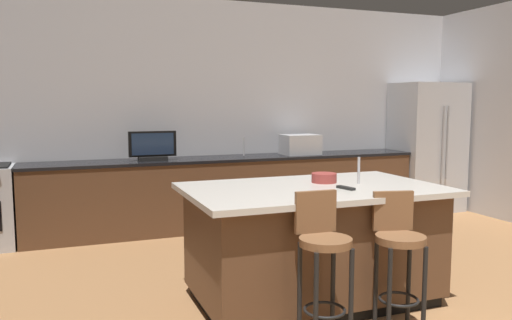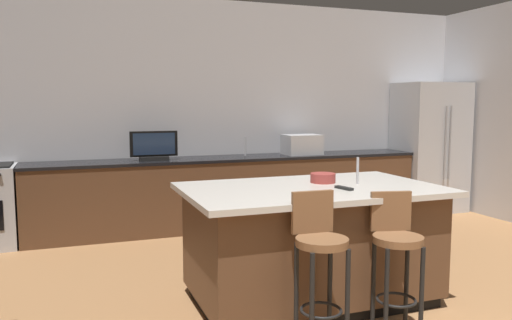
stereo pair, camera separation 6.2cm
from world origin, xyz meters
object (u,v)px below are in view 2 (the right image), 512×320
refrigerator (429,147)px  bar_stool_right (396,250)px  kitchen_island (311,243)px  tv_remote (344,188)px  tv_monitor (154,147)px  microwave (302,145)px  fruit_bowl (323,178)px  bar_stool_left (320,255)px

refrigerator → bar_stool_right: bearing=-131.5°
kitchen_island → tv_remote: (0.18, -0.20, 0.46)m
kitchen_island → tv_remote: 0.54m
tv_monitor → bar_stool_right: 3.51m
microwave → bar_stool_right: bearing=-104.5°
fruit_bowl → tv_remote: 0.36m
bar_stool_left → fruit_bowl: size_ratio=4.85×
refrigerator → tv_monitor: 4.03m
kitchen_island → bar_stool_right: size_ratio=2.07×
tv_monitor → tv_remote: (1.00, -2.76, -0.12)m
fruit_bowl → tv_remote: fruit_bowl is taller
bar_stool_right → refrigerator: bearing=61.8°
kitchen_island → bar_stool_right: bearing=-68.3°
refrigerator → bar_stool_left: bearing=-136.7°
microwave → tv_remote: microwave is taller
microwave → tv_monitor: bearing=-178.5°
refrigerator → tv_remote: size_ratio=11.03×
kitchen_island → tv_monitor: bearing=107.8°
fruit_bowl → tv_remote: (-0.00, -0.36, -0.03)m
tv_monitor → tv_remote: tv_monitor is taller
microwave → tv_monitor: (-1.98, -0.05, 0.03)m
refrigerator → bar_stool_right: (-2.91, -3.29, -0.35)m
microwave → fruit_bowl: bearing=-111.6°
bar_stool_right → fruit_bowl: fruit_bowl is taller
kitchen_island → refrigerator: refrigerator is taller
microwave → tv_monitor: size_ratio=0.85×
microwave → tv_remote: 2.98m
microwave → tv_remote: bearing=-109.1°
fruit_bowl → kitchen_island: bearing=-139.3°
fruit_bowl → tv_remote: size_ratio=1.23×
kitchen_island → refrigerator: (3.20, 2.56, 0.46)m
refrigerator → fruit_bowl: bearing=-141.4°
kitchen_island → tv_remote: bearing=-48.0°
kitchen_island → refrigerator: 4.13m
microwave → kitchen_island: bearing=-113.8°
kitchen_island → fruit_bowl: size_ratio=9.62×
kitchen_island → tv_monitor: size_ratio=3.56×
refrigerator → tv_remote: (-3.02, -2.76, 0.00)m
bar_stool_left → bar_stool_right: bearing=2.7°
bar_stool_left → bar_stool_right: 0.59m
bar_stool_right → tv_monitor: bearing=122.0°
fruit_bowl → bar_stool_left: bearing=-118.6°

